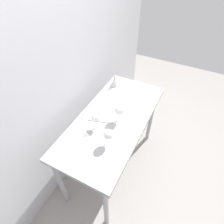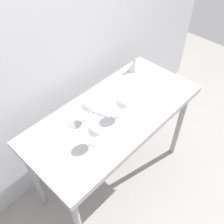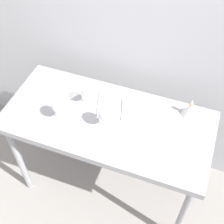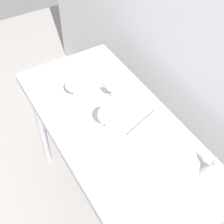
# 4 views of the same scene
# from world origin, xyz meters

# --- Properties ---
(ground_plane) EXTENTS (6.00, 6.00, 0.00)m
(ground_plane) POSITION_xyz_m (0.00, 0.00, 0.00)
(ground_plane) COLOR gray
(back_wall) EXTENTS (3.80, 0.04, 2.60)m
(back_wall) POSITION_xyz_m (0.00, 0.49, 1.30)
(back_wall) COLOR #B6B6BB
(back_wall) RESTS_ON ground_plane
(steel_counter) EXTENTS (1.40, 0.65, 0.90)m
(steel_counter) POSITION_xyz_m (0.00, -0.01, 0.79)
(steel_counter) COLOR #949499
(steel_counter) RESTS_ON ground_plane
(wine_glass_near_left) EXTENTS (0.09, 0.09, 0.17)m
(wine_glass_near_left) POSITION_xyz_m (-0.29, -0.11, 1.02)
(wine_glass_near_left) COLOR white
(wine_glass_near_left) RESTS_ON steel_counter
(wine_glass_near_center) EXTENTS (0.09, 0.09, 0.18)m
(wine_glass_near_center) POSITION_xyz_m (0.01, -0.07, 1.02)
(wine_glass_near_center) COLOR white
(wine_glass_near_center) RESTS_ON steel_counter
(wine_glass_far_left) EXTENTS (0.08, 0.08, 0.17)m
(wine_glass_far_left) POSITION_xyz_m (-0.17, 0.08, 1.02)
(wine_glass_far_left) COLOR white
(wine_glass_far_left) RESTS_ON steel_counter
(open_notebook) EXTENTS (0.38, 0.33, 0.01)m
(open_notebook) POSITION_xyz_m (0.05, 0.13, 0.90)
(open_notebook) COLOR white
(open_notebook) RESTS_ON steel_counter
(tasting_sheet_upper) EXTENTS (0.27, 0.31, 0.00)m
(tasting_sheet_upper) POSITION_xyz_m (0.36, -0.09, 0.90)
(tasting_sheet_upper) COLOR white
(tasting_sheet_upper) RESTS_ON steel_counter
(tasting_sheet_lower) EXTENTS (0.29, 0.32, 0.00)m
(tasting_sheet_lower) POSITION_xyz_m (-0.38, 0.13, 0.90)
(tasting_sheet_lower) COLOR white
(tasting_sheet_lower) RESTS_ON steel_counter
(decanter_funnel) EXTENTS (0.10, 0.10, 0.15)m
(decanter_funnel) POSITION_xyz_m (0.50, 0.22, 0.95)
(decanter_funnel) COLOR silver
(decanter_funnel) RESTS_ON steel_counter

